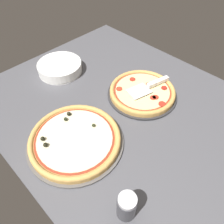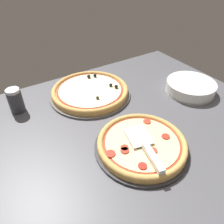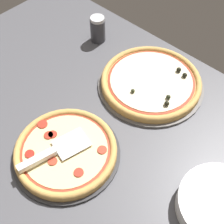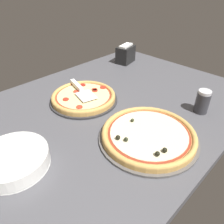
{
  "view_description": "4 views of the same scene",
  "coord_description": "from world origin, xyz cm",
  "views": [
    {
      "loc": [
        -40.96,
        55.3,
        75.66
      ],
      "look_at": [
        6.15,
        7.97,
        3.0
      ],
      "focal_mm": 35.0,
      "sensor_mm": 36.0,
      "label": 1
    },
    {
      "loc": [
        -33.53,
        -54.34,
        60.21
      ],
      "look_at": [
        6.15,
        7.97,
        3.0
      ],
      "focal_mm": 35.0,
      "sensor_mm": 36.0,
      "label": 2
    },
    {
      "loc": [
        50.93,
        -40.16,
        87.9
      ],
      "look_at": [
        6.15,
        7.97,
        3.0
      ],
      "focal_mm": 50.0,
      "sensor_mm": 36.0,
      "label": 3
    },
    {
      "loc": [
        64.85,
        65.72,
        58.5
      ],
      "look_at": [
        6.15,
        7.97,
        3.0
      ],
      "focal_mm": 35.0,
      "sensor_mm": 36.0,
      "label": 4
    }
  ],
  "objects": [
    {
      "name": "pizza_front",
      "position": [
        5.64,
        -13.06,
        2.49
      ],
      "size": [
        32.71,
        32.71,
        2.96
      ],
      "color": "tan",
      "rests_on": "pizza_pan_front"
    },
    {
      "name": "plate_stack",
      "position": [
        50.85,
        4.34,
        2.8
      ],
      "size": [
        24.23,
        24.23,
        5.6
      ],
      "color": "white",
      "rests_on": "ground_plane"
    },
    {
      "name": "ground_plane",
      "position": [
        0.0,
        0.0,
        -1.8
      ],
      "size": [
        147.46,
        107.14,
        3.6
      ],
      "primitive_type": "cube",
      "color": "#4C4C51"
    },
    {
      "name": "parmesan_shaker",
      "position": [
        -26.98,
        34.76,
        5.55
      ],
      "size": [
        6.37,
        6.37,
        11.3
      ],
      "color": "#333338",
      "rests_on": "ground_plane"
    },
    {
      "name": "serving_spatula",
      "position": [
        3.82,
        -18.73,
        4.72
      ],
      "size": [
        10.71,
        23.82,
        2.0
      ],
      "color": "silver",
      "rests_on": "pizza_front"
    },
    {
      "name": "pizza_pan_front",
      "position": [
        5.65,
        -13.06,
        0.5
      ],
      "size": [
        34.8,
        34.8,
        1.0
      ],
      "primitive_type": "cylinder",
      "color": "#2D2D30",
      "rests_on": "ground_plane"
    },
    {
      "name": "pizza_pan_back",
      "position": [
        6.65,
        28.99,
        0.5
      ],
      "size": [
        40.1,
        40.1,
        1.0
      ],
      "primitive_type": "cylinder",
      "color": "#565451",
      "rests_on": "ground_plane"
    },
    {
      "name": "pizza_back",
      "position": [
        6.67,
        29.0,
        2.51
      ],
      "size": [
        37.69,
        37.69,
        4.13
      ],
      "color": "tan",
      "rests_on": "pizza_pan_back"
    }
  ]
}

